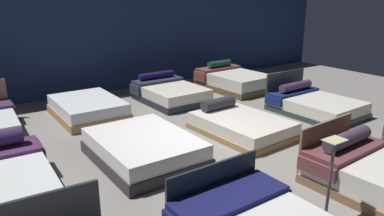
% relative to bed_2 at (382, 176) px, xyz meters
% --- Properties ---
extents(ground_plane, '(18.00, 18.00, 0.02)m').
position_rel_bed_2_xyz_m(ground_plane, '(-1.21, 2.60, -0.28)').
color(ground_plane, gray).
extents(showroom_back_wall, '(18.00, 0.06, 3.50)m').
position_rel_bed_2_xyz_m(showroom_back_wall, '(-1.21, 7.97, 1.48)').
color(showroom_back_wall, navy).
rests_on(showroom_back_wall, ground_plane).
extents(bed_2, '(1.61, 2.21, 0.86)m').
position_rel_bed_2_xyz_m(bed_2, '(0.00, 0.00, 0.00)').
color(bed_2, brown).
rests_on(bed_2, ground_plane).
extents(bed_5, '(1.59, 2.10, 0.46)m').
position_rel_bed_2_xyz_m(bed_5, '(-2.38, 2.96, -0.04)').
color(bed_5, black).
rests_on(bed_5, ground_plane).
extents(bed_6, '(1.54, 2.10, 0.61)m').
position_rel_bed_2_xyz_m(bed_6, '(-0.09, 3.00, -0.07)').
color(bed_6, olive).
rests_on(bed_6, ground_plane).
extents(bed_7, '(1.61, 2.11, 0.90)m').
position_rel_bed_2_xyz_m(bed_7, '(2.32, 3.04, -0.04)').
color(bed_7, '#263532').
rests_on(bed_7, ground_plane).
extents(bed_9, '(1.43, 1.98, 0.44)m').
position_rel_bed_2_xyz_m(bed_9, '(-2.39, 5.85, -0.05)').
color(bed_9, '#9B714B').
rests_on(bed_9, ground_plane).
extents(bed_10, '(1.55, 2.01, 0.70)m').
position_rel_bed_2_xyz_m(bed_10, '(-0.07, 5.91, -0.03)').
color(bed_10, black).
rests_on(bed_10, ground_plane).
extents(bed_11, '(1.66, 2.20, 0.79)m').
position_rel_bed_2_xyz_m(bed_11, '(2.24, 5.96, 0.01)').
color(bed_11, brown).
rests_on(bed_11, ground_plane).
extents(price_sign, '(0.28, 0.24, 1.11)m').
position_rel_bed_2_xyz_m(price_sign, '(-1.21, 0.05, 0.17)').
color(price_sign, '#3F3F44').
rests_on(price_sign, ground_plane).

